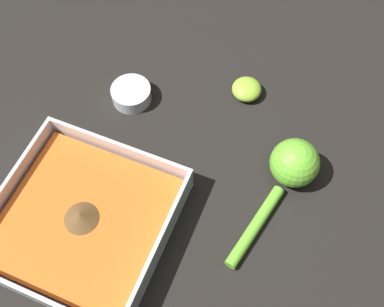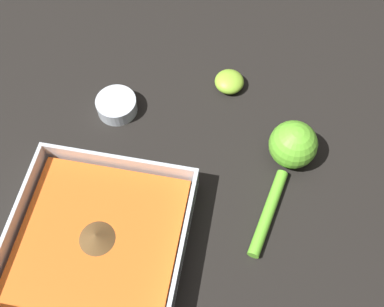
{
  "view_description": "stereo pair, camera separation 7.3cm",
  "coord_description": "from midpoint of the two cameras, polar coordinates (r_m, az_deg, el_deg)",
  "views": [
    {
      "loc": [
        -0.27,
        0.21,
        0.67
      ],
      "look_at": [
        -0.13,
        -0.12,
        0.03
      ],
      "focal_mm": 42.0,
      "sensor_mm": 36.0,
      "label": 1
    },
    {
      "loc": [
        -0.2,
        0.23,
        0.67
      ],
      "look_at": [
        -0.13,
        -0.12,
        0.03
      ],
      "focal_mm": 42.0,
      "sensor_mm": 36.0,
      "label": 2
    }
  ],
  "objects": [
    {
      "name": "spice_bowl",
      "position": [
        0.82,
        -5.17,
        7.31
      ],
      "size": [
        0.07,
        0.07,
        0.03
      ],
      "color": "silver",
      "rests_on": "ground_plane"
    },
    {
      "name": "lemon_squeezer",
      "position": [
        0.74,
        15.26,
        -2.13
      ],
      "size": [
        0.09,
        0.23,
        0.08
      ],
      "rotation": [
        0.0,
        0.0,
        4.5
      ],
      "color": "#6BC633",
      "rests_on": "ground_plane"
    },
    {
      "name": "square_dish",
      "position": [
        0.71,
        -10.72,
        -8.76
      ],
      "size": [
        0.26,
        0.26,
        0.06
      ],
      "color": "silver",
      "rests_on": "ground_plane"
    },
    {
      "name": "lemon_half",
      "position": [
        0.83,
        9.49,
        7.85
      ],
      "size": [
        0.05,
        0.05,
        0.03
      ],
      "color": "#93CC38",
      "rests_on": "ground_plane"
    },
    {
      "name": "ground_plane",
      "position": [
        0.74,
        -10.08,
        -5.34
      ],
      "size": [
        4.0,
        4.0,
        0.0
      ],
      "primitive_type": "plane",
      "color": "black"
    }
  ]
}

